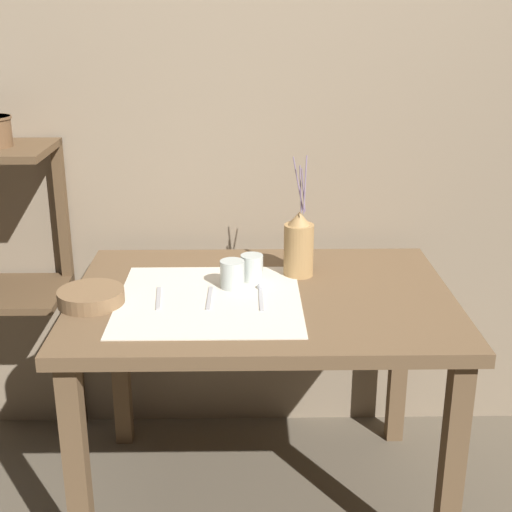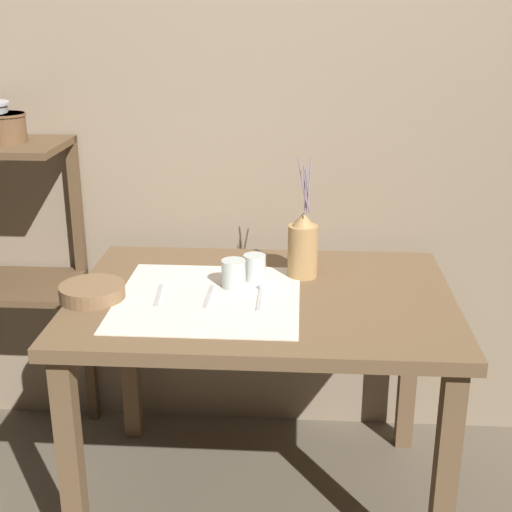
{
  "view_description": "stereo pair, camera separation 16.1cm",
  "coord_description": "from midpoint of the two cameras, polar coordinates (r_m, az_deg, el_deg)",
  "views": [
    {
      "loc": [
        -0.05,
        -1.99,
        1.58
      ],
      "look_at": [
        -0.02,
        0.0,
        0.87
      ],
      "focal_mm": 50.0,
      "sensor_mm": 36.0,
      "label": 1
    },
    {
      "loc": [
        0.11,
        -1.99,
        1.58
      ],
      "look_at": [
        -0.02,
        0.0,
        0.87
      ],
      "focal_mm": 50.0,
      "sensor_mm": 36.0,
      "label": 2
    }
  ],
  "objects": [
    {
      "name": "stone_wall_back",
      "position": [
        2.54,
        3.07,
        11.02
      ],
      "size": [
        7.0,
        0.06,
        2.4
      ],
      "color": "gray",
      "rests_on": "ground_plane"
    },
    {
      "name": "wooden_table",
      "position": [
        2.2,
        2.62,
        -5.44
      ],
      "size": [
        1.15,
        0.82,
        0.75
      ],
      "color": "brown",
      "rests_on": "ground_plane"
    },
    {
      "name": "spoon_inner",
      "position": [
        2.15,
        2.52,
        -2.88
      ],
      "size": [
        0.02,
        0.18,
        0.02
      ],
      "color": "#A8A8AD",
      "rests_on": "wooden_table"
    },
    {
      "name": "fork_outer",
      "position": [
        2.12,
        -1.65,
        -3.29
      ],
      "size": [
        0.01,
        0.17,
        0.0
      ],
      "color": "#A8A8AD",
      "rests_on": "wooden_table"
    },
    {
      "name": "linen_cloth",
      "position": [
        2.12,
        -1.67,
        -3.41
      ],
      "size": [
        0.54,
        0.54,
        0.0
      ],
      "color": "beige",
      "rests_on": "wooden_table"
    },
    {
      "name": "wooden_bowl",
      "position": [
        2.15,
        -10.9,
        -2.86
      ],
      "size": [
        0.19,
        0.19,
        0.04
      ],
      "color": "brown",
      "rests_on": "wooden_table"
    },
    {
      "name": "glass_tumbler_near",
      "position": [
        2.18,
        0.29,
        -1.44
      ],
      "size": [
        0.07,
        0.07,
        0.09
      ],
      "color": "#B7C1BC",
      "rests_on": "wooden_table"
    },
    {
      "name": "wooden_shelf_unit",
      "position": [
        2.64,
        -17.55,
        1.33
      ],
      "size": [
        0.48,
        0.33,
        1.14
      ],
      "color": "brown",
      "rests_on": "ground_plane"
    },
    {
      "name": "glass_tumbler_far",
      "position": [
        2.24,
        1.94,
        -0.94
      ],
      "size": [
        0.07,
        0.07,
        0.08
      ],
      "color": "#B7C1BC",
      "rests_on": "wooden_table"
    },
    {
      "name": "knife_center",
      "position": [
        2.14,
        -5.68,
        -3.16
      ],
      "size": [
        0.03,
        0.17,
        0.0
      ],
      "color": "#A8A8AD",
      "rests_on": "wooden_table"
    },
    {
      "name": "metal_pot_small",
      "position": [
        2.5,
        -17.71,
        9.8
      ],
      "size": [
        0.14,
        0.14,
        0.1
      ],
      "color": "brown",
      "rests_on": "wooden_shelf_unit"
    },
    {
      "name": "pitcher_with_flowers",
      "position": [
        2.27,
        5.79,
        0.7
      ],
      "size": [
        0.1,
        0.1,
        0.39
      ],
      "color": "#A87F4C",
      "rests_on": "wooden_table"
    },
    {
      "name": "ground_plane",
      "position": [
        2.54,
        2.38,
        -18.82
      ],
      "size": [
        12.0,
        12.0,
        0.0
      ],
      "primitive_type": "plane",
      "color": "brown"
    }
  ]
}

